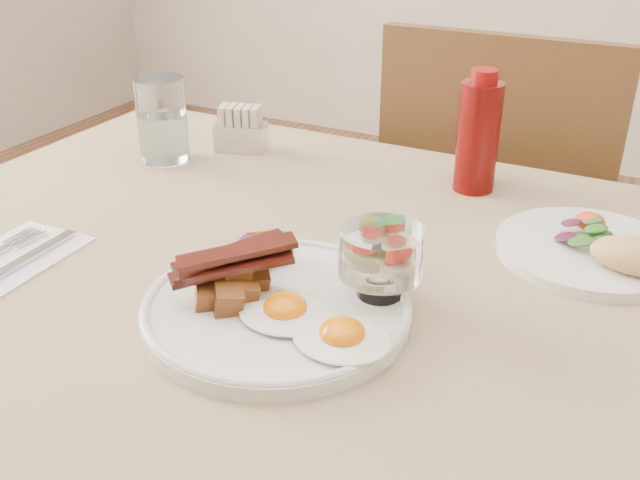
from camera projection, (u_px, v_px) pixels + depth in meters
table at (364, 347)px, 0.84m from camera, size 1.33×0.88×0.75m
chair_far at (496, 229)px, 1.43m from camera, size 0.42×0.42×0.93m
main_plate at (277, 309)px, 0.74m from camera, size 0.28×0.28×0.02m
fried_eggs at (313, 322)px, 0.69m from camera, size 0.19×0.13×0.03m
bacon_potato_pile at (232, 276)px, 0.73m from camera, size 0.11×0.12×0.06m
side_salad at (266, 249)px, 0.81m from camera, size 0.06×0.06×0.03m
fruit_cup at (381, 253)px, 0.73m from camera, size 0.09×0.09×0.09m
second_plate at (601, 250)px, 0.84m from camera, size 0.23×0.22×0.06m
ketchup_bottle at (478, 135)px, 1.00m from camera, size 0.07×0.07×0.18m
hot_sauce_bottle at (476, 142)px, 1.05m from camera, size 0.04×0.04×0.12m
sugar_caddy at (241, 131)px, 1.17m from camera, size 0.09×0.07×0.08m
water_glass at (163, 125)px, 1.12m from camera, size 0.08×0.08×0.13m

